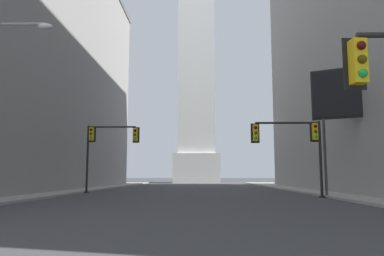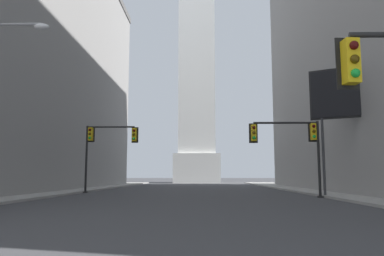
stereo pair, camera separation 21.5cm
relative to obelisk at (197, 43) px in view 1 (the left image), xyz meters
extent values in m
cube|color=gray|center=(-11.35, -46.08, -27.90)|extent=(5.00, 86.39, 0.15)
cube|color=gray|center=(11.35, -46.08, -27.90)|extent=(5.00, 86.39, 0.15)
cube|color=silver|center=(0.00, 0.00, -25.24)|extent=(8.78, 8.78, 5.48)
cube|color=white|center=(0.00, 0.00, 0.21)|extent=(7.02, 7.02, 45.41)
cube|color=yellow|center=(4.58, -64.07, -23.79)|extent=(0.37, 0.37, 1.10)
cube|color=black|center=(4.57, -63.89, -23.79)|extent=(0.58, 0.09, 1.32)
sphere|color=#410907|center=(4.60, -64.26, -23.45)|extent=(0.22, 0.22, 0.22)
sphere|color=#483506|center=(4.60, -64.26, -23.79)|extent=(0.22, 0.22, 0.22)
sphere|color=green|center=(4.60, -64.26, -24.13)|extent=(0.22, 0.22, 0.22)
cylinder|color=black|center=(-8.72, -41.84, -25.18)|extent=(0.18, 0.18, 5.60)
cylinder|color=#262626|center=(-8.72, -41.84, -27.93)|extent=(0.40, 0.40, 0.10)
cube|color=yellow|center=(-8.43, -41.84, -23.08)|extent=(0.37, 0.37, 1.10)
cube|color=black|center=(-8.42, -41.66, -23.08)|extent=(0.58, 0.08, 1.32)
sphere|color=#410907|center=(-8.45, -42.03, -22.74)|extent=(0.22, 0.22, 0.22)
sphere|color=#483506|center=(-8.45, -42.03, -23.08)|extent=(0.22, 0.22, 0.22)
sphere|color=green|center=(-8.45, -42.03, -23.42)|extent=(0.22, 0.22, 0.22)
cylinder|color=black|center=(-6.72, -41.84, -22.48)|extent=(4.01, 0.14, 0.14)
sphere|color=black|center=(-8.72, -41.84, -22.48)|extent=(0.18, 0.18, 0.18)
cube|color=yellow|center=(-4.71, -41.84, -23.15)|extent=(0.37, 0.37, 1.10)
cube|color=black|center=(-4.70, -41.66, -23.15)|extent=(0.58, 0.08, 1.32)
sphere|color=#410907|center=(-4.73, -42.03, -22.81)|extent=(0.22, 0.22, 0.22)
sphere|color=#483506|center=(-4.73, -42.03, -23.15)|extent=(0.22, 0.22, 0.22)
sphere|color=green|center=(-4.73, -42.03, -23.49)|extent=(0.22, 0.22, 0.22)
cylinder|color=black|center=(8.63, -48.20, -25.48)|extent=(0.18, 0.18, 5.01)
cylinder|color=#262626|center=(8.63, -48.20, -27.93)|extent=(0.40, 0.40, 0.10)
cube|color=yellow|center=(8.34, -48.20, -23.67)|extent=(0.35, 0.35, 1.10)
cube|color=black|center=(8.34, -48.02, -23.67)|extent=(0.58, 0.04, 1.32)
sphere|color=#410907|center=(8.33, -48.39, -23.33)|extent=(0.22, 0.22, 0.22)
sphere|color=#483506|center=(8.33, -48.39, -23.67)|extent=(0.22, 0.22, 0.22)
sphere|color=green|center=(8.33, -48.39, -24.01)|extent=(0.22, 0.22, 0.22)
cylinder|color=black|center=(6.51, -48.20, -23.07)|extent=(4.23, 0.14, 0.14)
sphere|color=black|center=(8.63, -48.20, -23.07)|extent=(0.18, 0.18, 0.18)
cube|color=yellow|center=(4.40, -48.20, -23.74)|extent=(0.35, 0.35, 1.10)
cube|color=black|center=(4.41, -48.02, -23.74)|extent=(0.58, 0.04, 1.32)
sphere|color=#410907|center=(4.40, -48.39, -23.40)|extent=(0.22, 0.22, 0.22)
sphere|color=#483506|center=(4.40, -48.39, -23.74)|extent=(0.22, 0.22, 0.22)
sphere|color=green|center=(4.40, -48.39, -24.08)|extent=(0.22, 0.22, 0.22)
cylinder|color=gray|center=(-7.52, -57.70, -20.05)|extent=(3.18, 0.12, 0.12)
ellipsoid|color=silver|center=(-5.93, -57.70, -20.17)|extent=(0.64, 0.36, 0.26)
cylinder|color=#3F3F42|center=(9.07, -47.78, -25.34)|extent=(0.18, 0.18, 5.29)
cylinder|color=#3F3F42|center=(11.66, -49.02, -25.34)|extent=(0.18, 0.18, 5.29)
cube|color=black|center=(10.37, -48.40, -21.10)|extent=(3.80, 1.99, 3.19)
cube|color=black|center=(10.37, -48.40, -21.10)|extent=(3.97, 1.98, 3.43)
camera|label=1|loc=(0.75, -72.97, -26.54)|focal=35.00mm
camera|label=2|loc=(0.96, -72.97, -26.54)|focal=35.00mm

